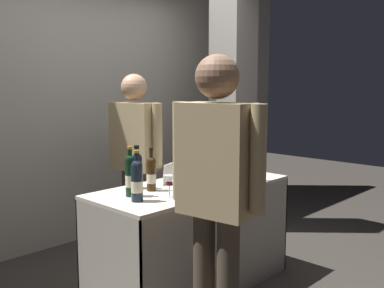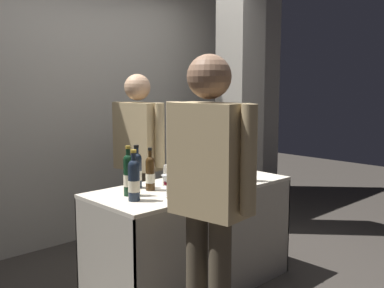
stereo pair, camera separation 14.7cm
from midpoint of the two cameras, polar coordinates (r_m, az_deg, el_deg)
ground_plane at (r=3.51m, az=1.26°, el=-17.90°), size 12.00×12.00×0.00m
back_partition at (r=4.43m, az=-13.44°, el=8.44°), size 6.40×0.12×3.18m
concrete_pillar at (r=4.71m, az=7.04°, el=6.61°), size 0.36×0.36×2.87m
tasting_table at (r=3.31m, az=1.28°, el=-9.54°), size 1.53×0.66×0.79m
featured_wine_bottle at (r=2.93m, az=-6.74°, el=-3.88°), size 0.07×0.07×0.33m
display_bottle_0 at (r=3.07m, az=-4.01°, el=-3.71°), size 0.07×0.07×0.30m
display_bottle_1 at (r=3.15m, az=-5.79°, el=-3.27°), size 0.08×0.08×0.31m
display_bottle_2 at (r=3.38m, az=8.29°, el=-2.33°), size 0.07×0.07×0.35m
display_bottle_3 at (r=2.80m, az=-5.96°, el=-4.52°), size 0.08×0.08×0.32m
display_bottle_4 at (r=3.12m, az=1.92°, el=-3.22°), size 0.07×0.07×0.31m
wine_glass_near_vendor at (r=2.90m, az=-1.78°, el=-4.77°), size 0.08×0.08×0.14m
flower_vase at (r=3.23m, az=5.23°, el=-3.12°), size 0.11×0.10×0.38m
brochure_stand at (r=3.26m, az=-1.77°, el=-3.84°), size 0.14×0.06×0.15m
vendor_presenter at (r=3.79m, az=-5.78°, el=-0.89°), size 0.27×0.56×1.60m
taster_foreground_right at (r=2.33m, az=3.95°, el=-5.12°), size 0.26×0.56×1.67m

